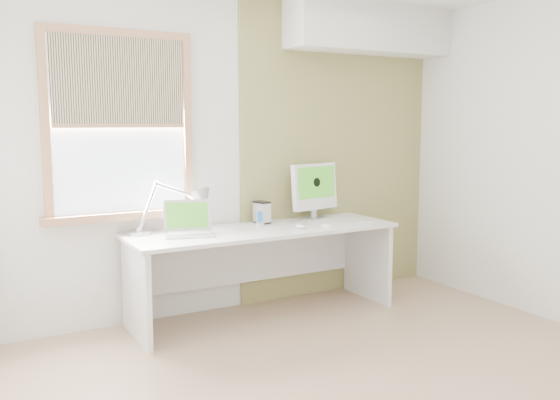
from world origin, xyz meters
TOP-DOWN VIEW (x-y plane):
  - room at (0.00, 0.00)m, footprint 4.04×3.54m
  - accent_wall at (1.00, 1.74)m, footprint 2.00×0.02m
  - soffit at (1.20, 1.57)m, footprint 1.60×0.40m
  - window at (-1.00, 1.71)m, footprint 1.20×0.14m
  - desk at (0.04, 1.44)m, footprint 2.20×0.70m
  - desk_lamp at (-0.52, 1.55)m, footprint 0.70×0.30m
  - laptop at (-0.58, 1.44)m, footprint 0.43×0.38m
  - phone_dock at (0.06, 1.50)m, footprint 0.08×0.08m
  - external_drive at (0.13, 1.60)m, footprint 0.11×0.16m
  - imac at (0.66, 1.60)m, footprint 0.50×0.21m
  - keyboard at (0.72, 1.18)m, footprint 0.44×0.14m
  - mouse at (0.29, 1.23)m, footprint 0.07×0.11m

SIDE VIEW (x-z plane):
  - desk at x=0.04m, z-range 0.17..0.90m
  - keyboard at x=0.72m, z-range 0.73..0.75m
  - mouse at x=0.29m, z-range 0.73..0.76m
  - phone_dock at x=0.06m, z-range 0.70..0.83m
  - laptop at x=-0.58m, z-range 0.67..0.92m
  - external_drive at x=0.13m, z-range 0.73..0.92m
  - desk_lamp at x=-0.52m, z-range 0.74..1.14m
  - imac at x=0.66m, z-range 0.76..1.25m
  - room at x=0.00m, z-range -0.02..2.62m
  - accent_wall at x=1.00m, z-range 0.00..2.60m
  - window at x=-1.00m, z-range 0.83..2.25m
  - soffit at x=1.20m, z-range 2.19..2.61m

